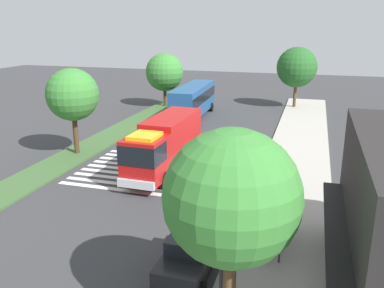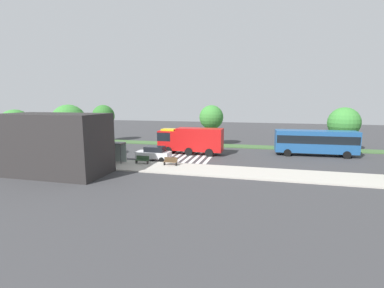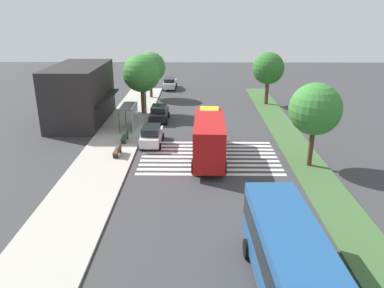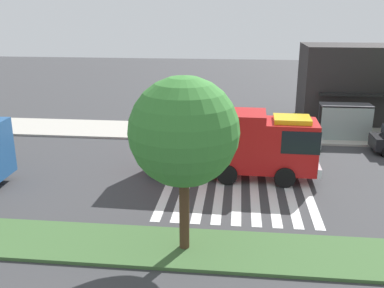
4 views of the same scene
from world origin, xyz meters
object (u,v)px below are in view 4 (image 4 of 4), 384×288
(fire_truck, at_px, (235,141))
(bench_near_shelter, at_px, (287,131))
(bus_stop_shelter, at_px, (346,115))
(bench_west_of_shelter, at_px, (238,130))
(median_tree_west, at_px, (184,132))
(parked_car_west, at_px, (285,136))

(fire_truck, relative_size, bench_near_shelter, 5.93)
(bus_stop_shelter, height_order, bench_west_of_shelter, bus_stop_shelter)
(fire_truck, bearing_deg, median_tree_west, -100.81)
(bus_stop_shelter, bearing_deg, bench_near_shelter, 179.73)
(parked_car_west, xyz_separation_m, median_tree_west, (-5.06, -13.31, 3.87))
(bus_stop_shelter, distance_m, bench_west_of_shelter, 7.66)
(bench_near_shelter, bearing_deg, parked_car_west, -99.79)
(bench_near_shelter, xyz_separation_m, median_tree_west, (-5.50, -15.87, 4.20))
(parked_car_west, bearing_deg, bench_near_shelter, 80.79)
(parked_car_west, relative_size, bus_stop_shelter, 1.26)
(parked_car_west, relative_size, median_tree_west, 0.66)
(fire_truck, height_order, median_tree_west, median_tree_west)
(parked_car_west, xyz_separation_m, bench_near_shelter, (0.44, 2.56, -0.33))
(bus_stop_shelter, bearing_deg, fire_truck, -134.75)
(fire_truck, xyz_separation_m, bench_near_shelter, (3.73, 7.82, -1.49))
(median_tree_west, bearing_deg, bench_west_of_shelter, 82.97)
(bus_stop_shelter, height_order, bench_near_shelter, bus_stop_shelter)
(bench_near_shelter, relative_size, bench_west_of_shelter, 1.00)
(bench_west_of_shelter, xyz_separation_m, median_tree_west, (-1.96, -15.87, 4.20))
(parked_car_west, bearing_deg, median_tree_west, -110.25)
(parked_car_west, xyz_separation_m, bus_stop_shelter, (4.44, 2.54, 0.97))
(bench_west_of_shelter, bearing_deg, bench_near_shelter, 0.00)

